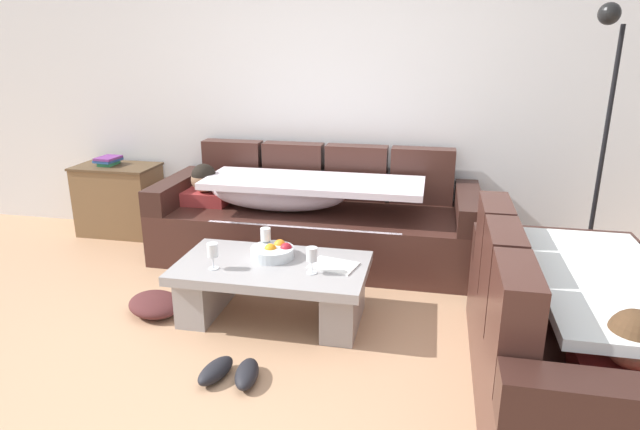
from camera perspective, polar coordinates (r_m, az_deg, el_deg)
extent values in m
plane|color=tan|center=(3.19, -6.65, -15.25)|extent=(14.00, 14.00, 0.00)
cube|color=white|center=(4.77, 1.06, 13.23)|extent=(9.00, 0.10, 2.70)
cube|color=#42241E|center=(4.49, -0.50, -2.01)|extent=(2.55, 0.92, 0.42)
cube|color=#42241E|center=(4.94, -8.94, 4.96)|extent=(0.51, 0.16, 0.46)
cube|color=#42241E|center=(4.78, -2.76, 4.71)|extent=(0.51, 0.16, 0.46)
cube|color=#42241E|center=(4.67, 3.77, 4.39)|extent=(0.51, 0.16, 0.46)
cube|color=#42241E|center=(4.63, 10.51, 4.00)|extent=(0.51, 0.16, 0.46)
cube|color=#351D18|center=(4.78, -14.55, 2.54)|extent=(0.18, 0.92, 0.20)
cube|color=#351D18|center=(4.31, 15.08, 0.83)|extent=(0.18, 0.92, 0.20)
cube|color=#B23838|center=(4.67, -11.58, 1.83)|extent=(0.36, 0.28, 0.11)
sphere|color=#936B4C|center=(4.59, -11.90, 3.61)|extent=(0.21, 0.21, 0.21)
sphere|color=black|center=(4.59, -11.92, 3.98)|extent=(0.20, 0.20, 0.20)
ellipsoid|color=silver|center=(4.40, -4.41, 2.33)|extent=(1.10, 0.44, 0.28)
cube|color=silver|center=(4.29, -0.72, 3.34)|extent=(1.70, 0.60, 0.05)
cube|color=silver|center=(4.08, -1.83, -3.79)|extent=(1.44, 0.04, 0.38)
cube|color=#42241E|center=(3.07, 24.68, -13.69)|extent=(0.92, 1.76, 0.42)
cube|color=#42241E|center=(2.39, 19.35, -10.24)|extent=(0.16, 0.44, 0.46)
cube|color=#42241E|center=(2.81, 18.25, -5.82)|extent=(0.16, 0.44, 0.46)
cube|color=#42241E|center=(3.24, 17.46, -2.57)|extent=(0.16, 0.44, 0.46)
cube|color=#351D18|center=(2.27, 29.93, -17.12)|extent=(0.92, 0.18, 0.20)
cube|color=#351D18|center=(3.64, 22.79, -3.08)|extent=(0.92, 0.18, 0.20)
cube|color=#B23838|center=(2.52, 28.17, -14.55)|extent=(0.28, 0.36, 0.11)
sphere|color=#936B4C|center=(2.45, 29.63, -11.34)|extent=(0.21, 0.21, 0.21)
sphere|color=#4C331E|center=(2.44, 29.74, -10.72)|extent=(0.20, 0.20, 0.20)
ellipsoid|color=white|center=(3.02, 26.07, -7.00)|extent=(0.44, 0.84, 0.28)
cube|color=white|center=(2.90, 27.17, -6.02)|extent=(0.60, 1.29, 0.05)
cube|color=#9A9696|center=(3.51, -4.98, -5.47)|extent=(1.20, 0.68, 0.06)
cube|color=#9A9696|center=(3.74, -11.73, -7.47)|extent=(0.20, 0.54, 0.32)
cube|color=#9A9696|center=(3.49, 2.45, -8.96)|extent=(0.20, 0.54, 0.32)
cylinder|color=silver|center=(3.57, -4.95, -3.90)|extent=(0.28, 0.28, 0.07)
sphere|color=orange|center=(3.56, -5.15, -3.58)|extent=(0.08, 0.08, 0.08)
sphere|color=#B11B28|center=(3.56, -3.52, -3.51)|extent=(0.08, 0.08, 0.08)
sphere|color=orange|center=(3.62, -4.18, -3.14)|extent=(0.08, 0.08, 0.08)
cylinder|color=silver|center=(3.47, -10.92, -5.42)|extent=(0.06, 0.06, 0.01)
cylinder|color=silver|center=(3.45, -10.96, -4.80)|extent=(0.01, 0.01, 0.07)
cylinder|color=silver|center=(3.42, -11.04, -3.57)|extent=(0.07, 0.07, 0.08)
cylinder|color=silver|center=(3.34, -0.84, -5.99)|extent=(0.06, 0.06, 0.01)
cylinder|color=silver|center=(3.33, -0.85, -5.35)|extent=(0.01, 0.01, 0.07)
cylinder|color=silver|center=(3.30, -0.85, -4.07)|extent=(0.07, 0.07, 0.08)
cylinder|color=silver|center=(3.69, -5.59, -3.76)|extent=(0.06, 0.06, 0.01)
cylinder|color=silver|center=(3.67, -5.60, -3.17)|extent=(0.01, 0.01, 0.07)
cylinder|color=silver|center=(3.64, -5.64, -2.00)|extent=(0.07, 0.07, 0.08)
cube|color=white|center=(3.44, 1.39, -5.24)|extent=(0.32, 0.27, 0.01)
cube|color=brown|center=(5.38, -19.99, 1.40)|extent=(0.70, 0.42, 0.62)
cube|color=brown|center=(5.31, -20.36, 4.72)|extent=(0.72, 0.44, 0.02)
cube|color=#338C59|center=(5.35, -20.98, 5.03)|extent=(0.13, 0.20, 0.03)
cube|color=#2D569E|center=(5.34, -21.05, 5.31)|extent=(0.19, 0.23, 0.02)
cube|color=#72337F|center=(5.32, -21.05, 5.52)|extent=(0.18, 0.22, 0.02)
cylinder|color=black|center=(4.61, 25.51, -5.95)|extent=(0.28, 0.28, 0.02)
cylinder|color=black|center=(4.35, 27.09, 5.11)|extent=(0.03, 0.03, 1.80)
sphere|color=black|center=(4.15, 27.72, 17.94)|extent=(0.14, 0.14, 0.14)
ellipsoid|color=black|center=(3.10, -10.72, -15.52)|extent=(0.18, 0.29, 0.09)
ellipsoid|color=black|center=(3.05, -7.61, -15.95)|extent=(0.16, 0.29, 0.09)
ellipsoid|color=#4C2323|center=(3.84, -16.67, -8.82)|extent=(0.51, 0.49, 0.12)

